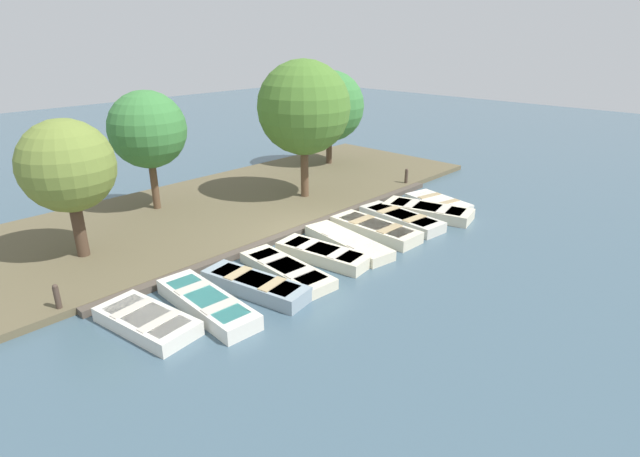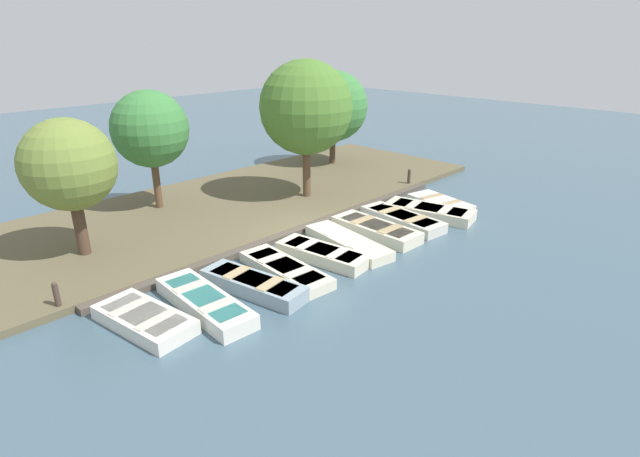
{
  "view_description": "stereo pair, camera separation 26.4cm",
  "coord_description": "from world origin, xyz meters",
  "px_view_note": "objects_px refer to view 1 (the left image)",
  "views": [
    {
      "loc": [
        11.11,
        -11.57,
        6.76
      ],
      "look_at": [
        0.53,
        -0.38,
        0.65
      ],
      "focal_mm": 28.0,
      "sensor_mm": 36.0,
      "label": 1
    },
    {
      "loc": [
        11.3,
        -11.39,
        6.76
      ],
      "look_at": [
        0.53,
        -0.38,
        0.65
      ],
      "focal_mm": 28.0,
      "sensor_mm": 36.0,
      "label": 2
    }
  ],
  "objects_px": {
    "rowboat_0": "(147,321)",
    "park_tree_right": "(329,106)",
    "rowboat_9": "(438,202)",
    "park_tree_left": "(148,130)",
    "rowboat_1": "(207,303)",
    "rowboat_4": "(323,254)",
    "rowboat_2": "(255,285)",
    "park_tree_center": "(304,108)",
    "mooring_post_far": "(406,178)",
    "mooring_post_near": "(58,300)",
    "rowboat_5": "(348,242)",
    "rowboat_6": "(375,229)",
    "rowboat_3": "(287,270)",
    "rowboat_7": "(401,219)",
    "park_tree_far_left": "(67,167)",
    "rowboat_8": "(427,211)"
  },
  "relations": [
    {
      "from": "mooring_post_near",
      "to": "park_tree_left",
      "type": "xyz_separation_m",
      "value": [
        -5.18,
        5.71,
        2.86
      ]
    },
    {
      "from": "mooring_post_near",
      "to": "mooring_post_far",
      "type": "height_order",
      "value": "same"
    },
    {
      "from": "rowboat_4",
      "to": "rowboat_9",
      "type": "bearing_deg",
      "value": 82.77
    },
    {
      "from": "rowboat_2",
      "to": "park_tree_center",
      "type": "bearing_deg",
      "value": 114.85
    },
    {
      "from": "rowboat_2",
      "to": "park_tree_center",
      "type": "distance_m",
      "value": 8.94
    },
    {
      "from": "rowboat_9",
      "to": "park_tree_left",
      "type": "bearing_deg",
      "value": -119.45
    },
    {
      "from": "rowboat_3",
      "to": "rowboat_5",
      "type": "relative_size",
      "value": 0.94
    },
    {
      "from": "rowboat_3",
      "to": "park_tree_left",
      "type": "bearing_deg",
      "value": -177.12
    },
    {
      "from": "rowboat_7",
      "to": "rowboat_9",
      "type": "distance_m",
      "value": 2.75
    },
    {
      "from": "rowboat_6",
      "to": "rowboat_4",
      "type": "bearing_deg",
      "value": -86.66
    },
    {
      "from": "rowboat_2",
      "to": "mooring_post_near",
      "type": "distance_m",
      "value": 4.98
    },
    {
      "from": "rowboat_0",
      "to": "park_tree_right",
      "type": "relative_size",
      "value": 0.58
    },
    {
      "from": "rowboat_8",
      "to": "rowboat_4",
      "type": "bearing_deg",
      "value": -105.46
    },
    {
      "from": "rowboat_4",
      "to": "rowboat_7",
      "type": "relative_size",
      "value": 0.93
    },
    {
      "from": "rowboat_4",
      "to": "mooring_post_near",
      "type": "xyz_separation_m",
      "value": [
        -2.6,
        -7.03,
        0.25
      ]
    },
    {
      "from": "rowboat_4",
      "to": "rowboat_6",
      "type": "bearing_deg",
      "value": 83.53
    },
    {
      "from": "rowboat_4",
      "to": "rowboat_3",
      "type": "bearing_deg",
      "value": -100.61
    },
    {
      "from": "rowboat_4",
      "to": "rowboat_9",
      "type": "height_order",
      "value": "rowboat_4"
    },
    {
      "from": "rowboat_9",
      "to": "mooring_post_far",
      "type": "xyz_separation_m",
      "value": [
        -2.5,
        1.31,
        0.29
      ]
    },
    {
      "from": "rowboat_2",
      "to": "park_tree_right",
      "type": "height_order",
      "value": "park_tree_right"
    },
    {
      "from": "rowboat_7",
      "to": "park_tree_far_left",
      "type": "height_order",
      "value": "park_tree_far_left"
    },
    {
      "from": "rowboat_4",
      "to": "mooring_post_near",
      "type": "height_order",
      "value": "mooring_post_near"
    },
    {
      "from": "rowboat_1",
      "to": "rowboat_4",
      "type": "xyz_separation_m",
      "value": [
        0.07,
        4.32,
        -0.01
      ]
    },
    {
      "from": "mooring_post_far",
      "to": "rowboat_4",
      "type": "bearing_deg",
      "value": -72.81
    },
    {
      "from": "rowboat_5",
      "to": "mooring_post_far",
      "type": "height_order",
      "value": "mooring_post_far"
    },
    {
      "from": "rowboat_0",
      "to": "mooring_post_near",
      "type": "relative_size",
      "value": 3.23
    },
    {
      "from": "rowboat_6",
      "to": "rowboat_0",
      "type": "bearing_deg",
      "value": -90.77
    },
    {
      "from": "park_tree_center",
      "to": "rowboat_5",
      "type": "bearing_deg",
      "value": -28.89
    },
    {
      "from": "rowboat_5",
      "to": "mooring_post_far",
      "type": "relative_size",
      "value": 4.1
    },
    {
      "from": "mooring_post_near",
      "to": "mooring_post_far",
      "type": "xyz_separation_m",
      "value": [
        0.0,
        15.45,
        0.0
      ]
    },
    {
      "from": "rowboat_2",
      "to": "rowboat_3",
      "type": "bearing_deg",
      "value": 85.84
    },
    {
      "from": "rowboat_2",
      "to": "park_tree_right",
      "type": "bearing_deg",
      "value": 113.58
    },
    {
      "from": "rowboat_5",
      "to": "rowboat_6",
      "type": "height_order",
      "value": "rowboat_6"
    },
    {
      "from": "rowboat_2",
      "to": "rowboat_6",
      "type": "bearing_deg",
      "value": 81.18
    },
    {
      "from": "mooring_post_far",
      "to": "rowboat_1",
      "type": "bearing_deg",
      "value": -78.74
    },
    {
      "from": "rowboat_4",
      "to": "rowboat_5",
      "type": "height_order",
      "value": "rowboat_4"
    },
    {
      "from": "rowboat_3",
      "to": "rowboat_9",
      "type": "distance_m",
      "value": 8.62
    },
    {
      "from": "rowboat_7",
      "to": "park_tree_center",
      "type": "xyz_separation_m",
      "value": [
        -4.58,
        -0.54,
        3.69
      ]
    },
    {
      "from": "mooring_post_near",
      "to": "rowboat_5",
      "type": "bearing_deg",
      "value": 73.2
    },
    {
      "from": "rowboat_4",
      "to": "rowboat_5",
      "type": "relative_size",
      "value": 0.87
    },
    {
      "from": "park_tree_right",
      "to": "rowboat_3",
      "type": "bearing_deg",
      "value": -53.21
    },
    {
      "from": "rowboat_7",
      "to": "rowboat_3",
      "type": "bearing_deg",
      "value": -84.21
    },
    {
      "from": "rowboat_2",
      "to": "park_tree_center",
      "type": "height_order",
      "value": "park_tree_center"
    },
    {
      "from": "rowboat_6",
      "to": "park_tree_center",
      "type": "relative_size",
      "value": 0.58
    },
    {
      "from": "park_tree_left",
      "to": "rowboat_0",
      "type": "bearing_deg",
      "value": -31.4
    },
    {
      "from": "rowboat_1",
      "to": "park_tree_center",
      "type": "bearing_deg",
      "value": 122.56
    },
    {
      "from": "park_tree_left",
      "to": "rowboat_3",
      "type": "bearing_deg",
      "value": -1.39
    },
    {
      "from": "rowboat_4",
      "to": "mooring_post_far",
      "type": "xyz_separation_m",
      "value": [
        -2.6,
        8.42,
        0.25
      ]
    },
    {
      "from": "park_tree_far_left",
      "to": "park_tree_left",
      "type": "bearing_deg",
      "value": 121.5
    },
    {
      "from": "rowboat_4",
      "to": "rowboat_5",
      "type": "xyz_separation_m",
      "value": [
        -0.08,
        1.31,
        -0.02
      ]
    }
  ]
}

